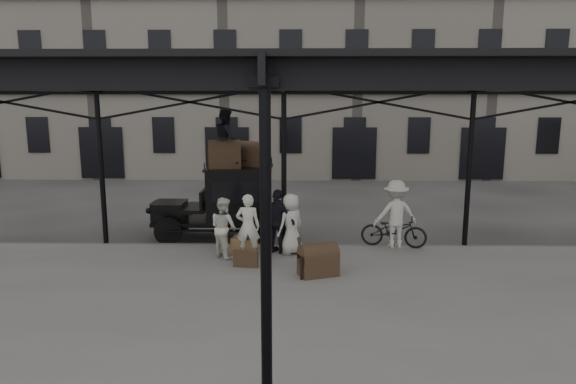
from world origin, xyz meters
The scene contains 18 objects.
ground centered at (0.00, 0.00, 0.00)m, with size 120.00×120.00×0.00m, color #383533.
platform centered at (0.00, -2.00, 0.07)m, with size 28.00×8.00×0.15m, color slate.
canopy centered at (0.00, -1.72, 4.60)m, with size 22.50×9.00×4.74m.
building_frontage centered at (0.00, 18.00, 7.00)m, with size 64.00×8.00×14.00m, color slate.
taxi centered at (-1.65, 3.03, 1.20)m, with size 3.65×1.55×2.18m.
porter_left centered at (-0.87, 0.70, 0.98)m, with size 0.61×0.40×1.66m, color silver.
porter_midleft centered at (-1.50, 0.83, 0.92)m, with size 0.75×0.59×1.55m, color silver.
porter_centre centered at (0.21, 1.14, 0.94)m, with size 0.78×0.51×1.59m, color beige.
porter_official centered at (-0.13, 1.20, 1.00)m, with size 0.99×0.41×1.69m, color black.
porter_right centered at (3.03, 1.80, 1.07)m, with size 1.19×0.68×1.84m, color beige.
bicycle centered at (3.00, 1.80, 0.61)m, with size 0.62×1.77×0.93m, color black.
porter_roof centered at (-1.68, 2.94, 3.02)m, with size 0.82×0.64×1.68m, color black.
steamer_trunk_roof_near centered at (-1.73, 2.79, 2.52)m, with size 0.92×0.56×0.67m, color #4C3023, non-canonical shape.
steamer_trunk_roof_far centered at (-0.98, 3.24, 2.48)m, with size 0.83×0.51×0.61m, color #4C3023, non-canonical shape.
steamer_trunk_platform centered at (0.85, -0.52, 0.46)m, with size 0.86×0.52×0.63m, color #4C3023, non-canonical shape.
wicker_hamper centered at (-0.99, 0.88, 0.40)m, with size 0.60×0.45×0.50m, color olive.
suitcase_upright centered at (0.37, 1.33, 0.38)m, with size 0.15×0.60×0.45m, color #4C3023.
suitcase_flat centered at (-0.87, 0.02, 0.35)m, with size 0.60×0.15×0.40m, color #4C3023.
Camera 1 is at (0.39, -11.79, 4.18)m, focal length 32.00 mm.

